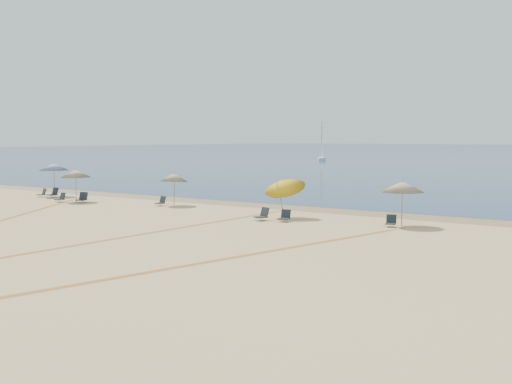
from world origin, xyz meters
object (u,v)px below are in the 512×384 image
(chair_2, at_px, (61,198))
(umbrella_4, at_px, (402,187))
(umbrella_0, at_px, (54,167))
(chair_0, at_px, (43,193))
(chair_4, at_px, (161,202))
(chair_1, at_px, (54,193))
(umbrella_3, at_px, (284,184))
(chair_6, at_px, (285,216))
(umbrella_2, at_px, (174,177))
(sailboat_1, at_px, (322,149))
(chair_5, at_px, (263,215))
(chair_7, at_px, (391,221))
(umbrella_1, at_px, (76,173))
(chair_3, at_px, (82,198))

(chair_2, bearing_deg, umbrella_4, 11.85)
(umbrella_0, bearing_deg, chair_0, -113.43)
(umbrella_4, relative_size, chair_0, 3.18)
(umbrella_4, bearing_deg, chair_4, 179.66)
(umbrella_0, bearing_deg, chair_1, -42.74)
(umbrella_0, distance_m, chair_4, 11.52)
(umbrella_3, distance_m, chair_1, 20.61)
(chair_2, relative_size, chair_6, 0.99)
(chair_0, xyz_separation_m, chair_1, (1.04, 0.20, 0.04))
(umbrella_2, distance_m, sailboat_1, 83.70)
(chair_4, xyz_separation_m, chair_6, (10.80, -2.06, 0.01))
(umbrella_0, height_order, chair_2, umbrella_0)
(chair_5, distance_m, chair_7, 6.91)
(chair_0, relative_size, chair_5, 0.90)
(chair_6, relative_size, chair_7, 1.01)
(umbrella_4, xyz_separation_m, sailboat_1, (-45.41, 79.09, 0.33))
(umbrella_1, bearing_deg, umbrella_0, 159.05)
(sailboat_1, bearing_deg, chair_4, -100.46)
(umbrella_0, distance_m, chair_0, 2.20)
(sailboat_1, bearing_deg, chair_0, -108.35)
(chair_3, distance_m, chair_5, 15.43)
(umbrella_2, xyz_separation_m, sailboat_1, (-29.40, 78.37, 0.47))
(umbrella_1, height_order, umbrella_3, umbrella_3)
(chair_1, distance_m, chair_7, 26.93)
(chair_7, bearing_deg, sailboat_1, 106.47)
(umbrella_0, bearing_deg, sailboat_1, 102.53)
(chair_6, bearing_deg, chair_7, 4.47)
(umbrella_1, height_order, chair_6, umbrella_1)
(umbrella_2, height_order, umbrella_4, umbrella_4)
(chair_7, bearing_deg, chair_4, 164.42)
(chair_1, xyz_separation_m, chair_7, (26.92, -0.45, -0.06))
(chair_3, height_order, sailboat_1, sailboat_1)
(umbrella_3, relative_size, sailboat_1, 0.34)
(umbrella_2, xyz_separation_m, chair_1, (-11.24, -0.90, -1.55))
(chair_3, relative_size, chair_7, 1.26)
(umbrella_3, xyz_separation_m, chair_3, (-15.76, -0.97, -1.58))
(umbrella_3, height_order, chair_1, umbrella_3)
(chair_2, bearing_deg, umbrella_2, 25.61)
(umbrella_4, relative_size, sailboat_1, 0.30)
(chair_1, distance_m, sailboat_1, 81.34)
(chair_0, height_order, chair_4, chair_0)
(chair_1, bearing_deg, chair_6, -2.35)
(chair_5, bearing_deg, umbrella_0, -170.85)
(umbrella_0, height_order, chair_6, umbrella_0)
(umbrella_2, distance_m, chair_0, 12.43)
(chair_3, bearing_deg, chair_7, -17.20)
(chair_5, xyz_separation_m, chair_7, (6.72, 1.60, -0.04))
(umbrella_2, xyz_separation_m, chair_7, (15.68, -1.35, -1.61))
(umbrella_3, height_order, umbrella_4, umbrella_3)
(umbrella_2, distance_m, chair_4, 1.81)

